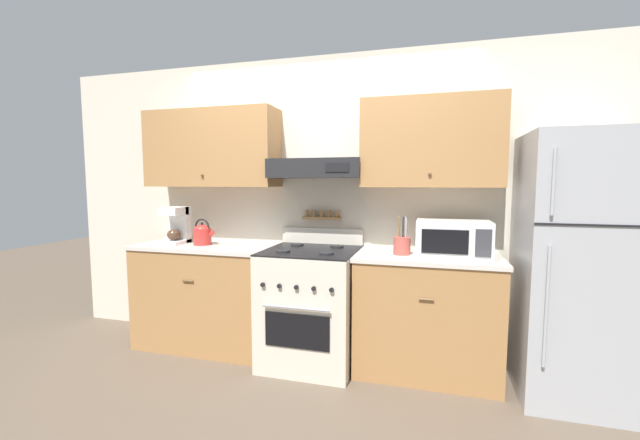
% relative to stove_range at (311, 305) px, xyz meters
% --- Properties ---
extents(ground_plane, '(16.00, 16.00, 0.00)m').
position_rel_stove_range_xyz_m(ground_plane, '(0.00, -0.25, -0.47)').
color(ground_plane, brown).
extents(wall_back, '(5.20, 0.46, 2.55)m').
position_rel_stove_range_xyz_m(wall_back, '(-0.03, 0.33, 0.97)').
color(wall_back, beige).
rests_on(wall_back, ground_plane).
extents(counter_left, '(1.24, 0.61, 0.92)m').
position_rel_stove_range_xyz_m(counter_left, '(-0.99, 0.07, -0.01)').
color(counter_left, '#AD7A47').
rests_on(counter_left, ground_plane).
extents(counter_right, '(1.08, 0.61, 0.92)m').
position_rel_stove_range_xyz_m(counter_right, '(0.90, 0.07, -0.01)').
color(counter_right, '#AD7A47').
rests_on(counter_right, ground_plane).
extents(stove_range, '(0.73, 0.74, 1.07)m').
position_rel_stove_range_xyz_m(stove_range, '(0.00, 0.00, 0.00)').
color(stove_range, beige).
rests_on(stove_range, ground_plane).
extents(refrigerator, '(0.73, 0.74, 1.79)m').
position_rel_stove_range_xyz_m(refrigerator, '(1.89, -0.01, 0.43)').
color(refrigerator, '#ADAFB5').
rests_on(refrigerator, ground_plane).
extents(tea_kettle, '(0.20, 0.16, 0.23)m').
position_rel_stove_range_xyz_m(tea_kettle, '(-1.01, 0.04, 0.55)').
color(tea_kettle, red).
rests_on(tea_kettle, counter_left).
extents(coffee_maker, '(0.18, 0.24, 0.33)m').
position_rel_stove_range_xyz_m(coffee_maker, '(-1.29, 0.07, 0.62)').
color(coffee_maker, white).
rests_on(coffee_maker, counter_left).
extents(microwave, '(0.53, 0.35, 0.27)m').
position_rel_stove_range_xyz_m(microwave, '(1.08, 0.06, 0.58)').
color(microwave, white).
rests_on(microwave, counter_right).
extents(utensil_crock, '(0.13, 0.13, 0.29)m').
position_rel_stove_range_xyz_m(utensil_crock, '(0.71, 0.04, 0.52)').
color(utensil_crock, '#B24C42').
rests_on(utensil_crock, counter_right).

